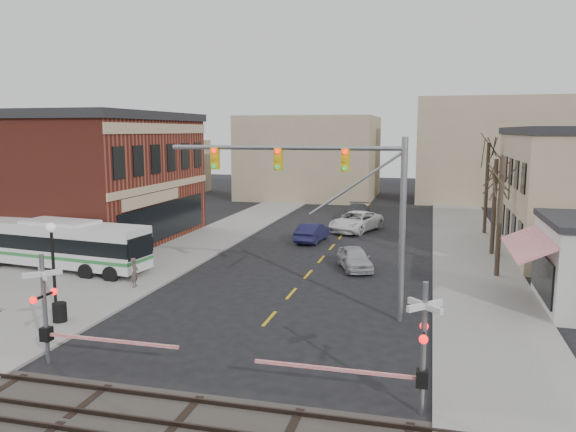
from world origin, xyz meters
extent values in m
plane|color=black|center=(0.00, 0.00, 0.00)|extent=(160.00, 160.00, 0.00)
cube|color=gray|center=(-9.50, 20.00, 0.06)|extent=(5.00, 60.00, 0.12)
cube|color=gray|center=(9.50, 20.00, 0.06)|extent=(5.00, 60.00, 0.12)
cube|color=#2D231E|center=(0.00, -7.52, 0.12)|extent=(160.00, 0.08, 0.14)
cube|color=#2D231E|center=(0.00, -6.08, 0.12)|extent=(160.00, 0.08, 0.14)
cube|color=tan|center=(-11.95, 16.00, 4.30)|extent=(0.10, 15.00, 0.50)
cube|color=tan|center=(-11.95, 16.00, 8.40)|extent=(0.10, 15.00, 0.70)
cube|color=black|center=(-11.95, 16.00, 1.80)|extent=(0.08, 13.00, 2.60)
cube|color=red|center=(11.20, 7.00, 3.00)|extent=(1.68, 6.00, 0.87)
cylinder|color=#382B21|center=(10.50, 12.00, 3.50)|extent=(0.28, 0.28, 6.75)
cylinder|color=#382B21|center=(10.80, 18.00, 3.27)|extent=(0.28, 0.28, 6.30)
cylinder|color=#382B21|center=(11.00, 26.00, 3.72)|extent=(0.28, 0.28, 7.20)
cube|color=silver|center=(-14.35, 7.26, 1.66)|extent=(11.34, 3.71, 2.43)
cube|color=black|center=(-14.35, 7.26, 1.81)|extent=(11.38, 3.75, 0.84)
cube|color=#2A7F3B|center=(-14.35, 7.26, 1.07)|extent=(11.38, 3.75, 0.19)
cylinder|color=black|center=(-14.35, 7.26, 0.46)|extent=(1.21, 2.50, 0.93)
cylinder|color=gray|center=(5.59, 3.22, 4.00)|extent=(0.28, 0.28, 8.00)
cylinder|color=gray|center=(0.31, 3.22, 7.50)|extent=(10.56, 0.20, 0.20)
cube|color=gold|center=(3.09, 3.22, 7.00)|extent=(0.35, 0.30, 1.00)
cube|color=gold|center=(0.09, 3.22, 7.00)|extent=(0.35, 0.30, 1.00)
cube|color=gold|center=(-2.91, 3.22, 7.00)|extent=(0.35, 0.30, 1.00)
cylinder|color=gray|center=(-6.33, -4.57, 2.00)|extent=(0.16, 0.16, 4.00)
cube|color=silver|center=(-6.33, -4.57, 3.30)|extent=(1.00, 1.00, 0.18)
cube|color=silver|center=(-6.33, -4.57, 3.30)|extent=(1.00, 1.00, 0.18)
sphere|color=#FF0C0C|center=(-6.33, -5.12, 2.50)|extent=(0.26, 0.26, 0.26)
sphere|color=#FF0C0C|center=(-6.33, -4.02, 2.50)|extent=(0.26, 0.26, 0.26)
cube|color=black|center=(-6.33, -4.57, 1.10)|extent=(0.35, 0.35, 0.50)
cube|color=#FF0C0C|center=(-3.73, -4.57, 1.10)|extent=(5.00, 0.10, 0.10)
cylinder|color=gray|center=(6.67, -4.99, 2.00)|extent=(0.16, 0.16, 4.00)
cube|color=silver|center=(6.67, -4.99, 3.30)|extent=(1.00, 1.00, 0.18)
cube|color=silver|center=(6.67, -4.99, 3.30)|extent=(1.00, 1.00, 0.18)
sphere|color=#FF0C0C|center=(6.67, -5.54, 2.50)|extent=(0.26, 0.26, 0.26)
sphere|color=#FF0C0C|center=(6.67, -4.44, 2.50)|extent=(0.26, 0.26, 0.26)
cube|color=black|center=(6.67, -4.99, 1.10)|extent=(0.35, 0.35, 0.50)
cube|color=#FF0C0C|center=(4.07, -4.99, 1.10)|extent=(5.00, 0.10, 0.10)
cylinder|color=black|center=(-9.77, 0.49, 1.96)|extent=(0.14, 0.14, 3.67)
sphere|color=silver|center=(-9.77, 0.49, 3.94)|extent=(0.44, 0.44, 0.44)
cylinder|color=black|center=(-8.55, -0.88, 0.53)|extent=(0.60, 0.60, 0.82)
imported|color=#A6A6AB|center=(2.43, 11.91, 0.68)|extent=(2.92, 4.31, 1.36)
imported|color=#161638|center=(-1.78, 19.63, 0.71)|extent=(1.95, 4.47, 1.43)
imported|color=silver|center=(0.79, 24.83, 0.82)|extent=(4.47, 6.44, 1.63)
imported|color=#37373C|center=(0.17, 30.04, 0.77)|extent=(2.22, 5.36, 1.55)
imported|color=#4F443F|center=(-8.19, 4.84, 0.89)|extent=(0.48, 0.63, 1.55)
imported|color=#2F3C53|center=(-9.66, 8.61, 0.91)|extent=(0.90, 0.97, 1.59)
camera|label=1|loc=(6.71, -20.90, 8.24)|focal=35.00mm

